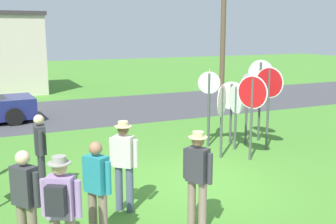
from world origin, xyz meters
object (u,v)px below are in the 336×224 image
object	(u,v)px
stop_sign_tallest	(252,102)
stop_sign_nearest	(231,102)
stop_sign_center_cluster	(209,97)
person_with_sunhat	(61,209)
person_in_teal	(41,150)
person_near_signs	(26,200)
stop_sign_far_back	(209,92)
stop_sign_rear_left	(222,109)
person_in_dark_shirt	(124,161)
stop_sign_leaning_right	(247,97)
person_holding_notes	(97,187)
stop_sign_leaning_left	(269,93)
stop_sign_rear_right	(236,106)
person_in_blue	(197,175)
stop_sign_low_front	(260,85)
utility_pole	(224,3)

from	to	relation	value
stop_sign_tallest	stop_sign_nearest	bearing A→B (deg)	74.65
stop_sign_center_cluster	person_with_sunhat	distance (m)	7.07
person_in_teal	person_with_sunhat	bearing A→B (deg)	-92.96
person_near_signs	stop_sign_far_back	bearing A→B (deg)	38.95
stop_sign_rear_left	person_in_dark_shirt	xyz separation A→B (m)	(-3.41, -2.08, -0.35)
stop_sign_leaning_right	person_holding_notes	distance (m)	6.86
stop_sign_leaning_right	stop_sign_leaning_left	xyz separation A→B (m)	(0.19, -0.74, 0.20)
stop_sign_leaning_left	person_near_signs	xyz separation A→B (m)	(-6.87, -3.23, -0.69)
stop_sign_rear_right	person_in_blue	size ratio (longest dim) A/B	1.08
person_holding_notes	person_in_dark_shirt	xyz separation A→B (m)	(0.77, 0.98, 0.03)
person_near_signs	person_in_blue	bearing A→B (deg)	-4.79
stop_sign_leaning_right	person_holding_notes	world-z (taller)	stop_sign_leaning_right
stop_sign_rear_right	stop_sign_leaning_right	world-z (taller)	stop_sign_leaning_right
stop_sign_tallest	person_near_signs	bearing A→B (deg)	-155.90
stop_sign_nearest	person_holding_notes	xyz separation A→B (m)	(-5.24, -4.21, -0.32)
stop_sign_far_back	person_in_teal	distance (m)	5.70
person_near_signs	stop_sign_tallest	bearing A→B (deg)	24.10
person_in_dark_shirt	person_near_signs	xyz separation A→B (m)	(-1.84, -1.03, -0.03)
stop_sign_rear_right	person_in_dark_shirt	world-z (taller)	stop_sign_rear_right
person_in_blue	person_with_sunhat	world-z (taller)	same
stop_sign_rear_right	person_near_signs	world-z (taller)	stop_sign_rear_right
stop_sign_center_cluster	person_with_sunhat	bearing A→B (deg)	-136.45
person_in_blue	stop_sign_leaning_left	bearing A→B (deg)	39.76
stop_sign_rear_left	person_holding_notes	world-z (taller)	stop_sign_rear_left
stop_sign_nearest	stop_sign_far_back	size ratio (longest dim) A/B	0.84
stop_sign_tallest	stop_sign_leaning_right	world-z (taller)	stop_sign_tallest
stop_sign_tallest	stop_sign_nearest	size ratio (longest dim) A/B	1.19
stop_sign_center_cluster	person_in_teal	distance (m)	5.25
stop_sign_tallest	person_in_blue	xyz separation A→B (m)	(-3.15, -2.85, -0.56)
stop_sign_center_cluster	stop_sign_leaning_left	distance (m)	1.68
stop_sign_low_front	person_holding_notes	size ratio (longest dim) A/B	1.48
stop_sign_far_back	person_in_blue	distance (m)	5.84
person_holding_notes	stop_sign_low_front	bearing A→B (deg)	33.44
utility_pole	person_in_teal	world-z (taller)	utility_pole
stop_sign_leaning_right	person_with_sunhat	world-z (taller)	stop_sign_leaning_right
stop_sign_rear_right	person_near_signs	bearing A→B (deg)	-149.15
stop_sign_rear_left	person_near_signs	distance (m)	6.11
utility_pole	person_with_sunhat	size ratio (longest dim) A/B	5.09
stop_sign_nearest	person_with_sunhat	size ratio (longest dim) A/B	1.08
utility_pole	stop_sign_leaning_right	size ratio (longest dim) A/B	4.18
utility_pole	stop_sign_leaning_right	xyz separation A→B (m)	(-3.45, -6.90, -3.16)
stop_sign_center_cluster	person_holding_notes	world-z (taller)	stop_sign_center_cluster
utility_pole	person_in_blue	bearing A→B (deg)	-123.72
person_in_dark_shirt	stop_sign_nearest	bearing A→B (deg)	35.90
stop_sign_center_cluster	stop_sign_rear_right	size ratio (longest dim) A/B	1.18
stop_sign_center_cluster	stop_sign_low_front	size ratio (longest dim) A/B	0.88
utility_pole	person_with_sunhat	bearing A→B (deg)	-130.16
utility_pole	person_holding_notes	xyz separation A→B (m)	(-9.05, -10.83, -3.66)
person_in_teal	stop_sign_center_cluster	bearing A→B (deg)	18.61
stop_sign_far_back	person_in_dark_shirt	size ratio (longest dim) A/B	1.28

